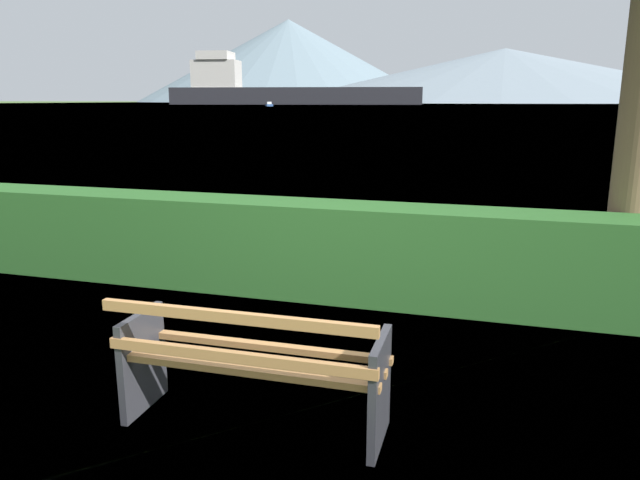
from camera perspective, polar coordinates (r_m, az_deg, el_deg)
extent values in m
plane|color=#4C6B33|center=(4.09, -6.02, -16.85)|extent=(1400.00, 1400.00, 0.00)
plane|color=#6B8EA3|center=(312.07, 16.77, 12.26)|extent=(620.00, 620.00, 0.00)
cube|color=#A0703F|center=(3.72, -7.30, -12.24)|extent=(1.69, 0.09, 0.04)
cube|color=#A0703F|center=(3.88, -6.18, -11.08)|extent=(1.69, 0.09, 0.04)
cube|color=#A0703F|center=(4.05, -5.16, -10.02)|extent=(1.69, 0.09, 0.04)
cube|color=#A0703F|center=(3.61, -7.82, -10.98)|extent=(1.69, 0.07, 0.06)
cube|color=#A0703F|center=(3.47, -8.26, -7.28)|extent=(1.69, 0.07, 0.06)
cube|color=#2D2D33|center=(4.26, -16.52, -10.98)|extent=(0.06, 0.51, 0.68)
cube|color=#2D2D33|center=(3.71, 5.69, -14.18)|extent=(0.06, 0.51, 0.68)
cube|color=#285B23|center=(6.24, 3.15, -1.15)|extent=(10.84, 0.64, 0.99)
cylinder|color=brown|center=(6.52, 28.15, 9.84)|extent=(0.40, 0.40, 3.67)
cube|color=#232328|center=(271.56, -2.37, 13.51)|extent=(110.93, 33.11, 7.30)
cube|color=beige|center=(279.50, -9.80, 15.27)|extent=(21.75, 16.22, 11.69)
cube|color=beige|center=(279.91, -9.86, 16.84)|extent=(16.14, 16.62, 3.65)
cube|color=#335693|center=(196.59, -4.85, 12.64)|extent=(4.52, 6.46, 0.70)
cube|color=silver|center=(196.59, -4.85, 12.85)|extent=(2.21, 2.62, 0.73)
cone|color=slate|center=(602.76, -2.98, 16.61)|extent=(286.97, 286.97, 76.49)
cone|color=gray|center=(536.84, 17.05, 14.72)|extent=(387.60, 387.60, 43.33)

